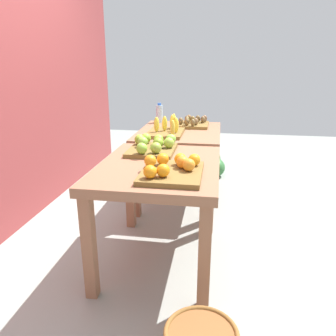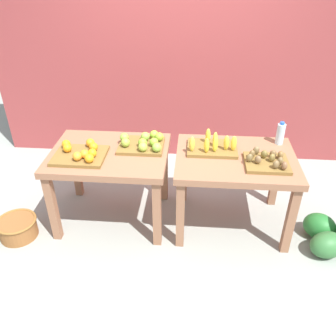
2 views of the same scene
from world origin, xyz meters
name	(u,v)px [view 1 (image 1 of 2)]	position (x,y,z in m)	size (l,w,h in m)	color
ground_plane	(171,223)	(0.00, 0.00, 0.00)	(8.00, 8.00, 0.00)	gray
back_wall	(9,47)	(0.00, 1.35, 1.50)	(4.40, 0.12, 3.00)	#94393A
display_table_left	(159,179)	(-0.56, 0.00, 0.63)	(1.04, 0.80, 0.74)	#905F43
display_table_right	(179,141)	(0.56, 0.00, 0.63)	(1.04, 0.80, 0.74)	#905F43
orange_bin	(172,169)	(-0.77, -0.12, 0.77)	(0.44, 0.38, 0.11)	brown
apple_bin	(153,146)	(-0.27, 0.10, 0.78)	(0.43, 0.35, 0.11)	brown
banana_crate	(167,130)	(0.36, 0.09, 0.78)	(0.44, 0.32, 0.17)	brown
kiwi_bin	(193,123)	(0.80, -0.11, 0.77)	(0.36, 0.32, 0.10)	brown
water_bottle	(159,114)	(0.97, 0.28, 0.84)	(0.07, 0.07, 0.21)	silver
watermelon_pile	(208,158)	(1.52, -0.26, 0.19)	(0.68, 0.57, 0.52)	#306936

